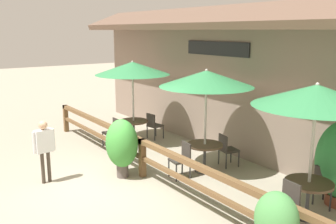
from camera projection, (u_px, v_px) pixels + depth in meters
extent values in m
plane|color=#9E937F|center=(104.00, 186.00, 8.59)|extent=(60.00, 60.00, 0.00)
cube|color=gray|center=(236.00, 92.00, 10.59)|extent=(14.00, 0.40, 3.60)
cube|color=brown|center=(225.00, 16.00, 9.84)|extent=(14.28, 1.48, 0.70)
cube|color=black|center=(216.00, 49.00, 10.71)|extent=(2.52, 0.04, 0.40)
cube|color=brown|center=(142.00, 141.00, 9.00)|extent=(10.40, 0.14, 0.11)
cube|color=brown|center=(142.00, 158.00, 9.09)|extent=(10.40, 0.10, 0.09)
cube|color=brown|center=(66.00, 118.00, 13.17)|extent=(0.14, 0.14, 0.95)
cube|color=brown|center=(142.00, 158.00, 9.09)|extent=(0.14, 0.14, 0.95)
cylinder|color=#B7B2A8|center=(133.00, 108.00, 11.76)|extent=(0.06, 0.06, 2.23)
cone|color=#33844C|center=(133.00, 68.00, 11.49)|extent=(2.31, 2.31, 0.39)
sphere|color=#B2ADA3|center=(132.00, 62.00, 11.45)|extent=(0.07, 0.07, 0.07)
cylinder|color=#4C3826|center=(134.00, 121.00, 11.85)|extent=(0.90, 0.90, 0.05)
cylinder|color=#333333|center=(134.00, 132.00, 11.92)|extent=(0.07, 0.07, 0.67)
cylinder|color=#333333|center=(134.00, 142.00, 11.99)|extent=(0.50, 0.50, 0.03)
cube|color=#332D28|center=(111.00, 133.00, 11.46)|extent=(0.42, 0.42, 0.05)
cube|color=#332D28|center=(116.00, 125.00, 11.52)|extent=(0.40, 0.04, 0.40)
cylinder|color=#2D2D2D|center=(103.00, 140.00, 11.55)|extent=(0.04, 0.04, 0.41)
cylinder|color=#2D2D2D|center=(109.00, 143.00, 11.25)|extent=(0.04, 0.04, 0.41)
cylinder|color=#2D2D2D|center=(114.00, 138.00, 11.77)|extent=(0.04, 0.04, 0.41)
cylinder|color=#2D2D2D|center=(120.00, 140.00, 11.47)|extent=(0.04, 0.04, 0.41)
cube|color=#332D28|center=(155.00, 126.00, 12.33)|extent=(0.47, 0.47, 0.05)
cube|color=#332D28|center=(151.00, 120.00, 12.15)|extent=(0.40, 0.09, 0.40)
cylinder|color=#2D2D2D|center=(163.00, 132.00, 12.37)|extent=(0.04, 0.04, 0.41)
cylinder|color=#2D2D2D|center=(156.00, 130.00, 12.64)|extent=(0.04, 0.04, 0.41)
cylinder|color=#2D2D2D|center=(155.00, 135.00, 12.11)|extent=(0.04, 0.04, 0.41)
cylinder|color=#2D2D2D|center=(147.00, 132.00, 12.39)|extent=(0.04, 0.04, 0.41)
cylinder|color=#B7B2A8|center=(205.00, 129.00, 9.30)|extent=(0.06, 0.06, 2.23)
cone|color=#33844C|center=(206.00, 78.00, 9.04)|extent=(2.31, 2.31, 0.39)
sphere|color=#B2ADA3|center=(207.00, 70.00, 8.99)|extent=(0.07, 0.07, 0.07)
cylinder|color=#4C3826|center=(205.00, 145.00, 9.39)|extent=(0.90, 0.90, 0.05)
cylinder|color=#333333|center=(205.00, 158.00, 9.47)|extent=(0.07, 0.07, 0.67)
cylinder|color=#333333|center=(204.00, 170.00, 9.54)|extent=(0.50, 0.50, 0.03)
cube|color=#332D28|center=(179.00, 160.00, 9.04)|extent=(0.47, 0.47, 0.05)
cube|color=#332D28|center=(186.00, 150.00, 9.08)|extent=(0.40, 0.09, 0.40)
cylinder|color=#2D2D2D|center=(169.00, 168.00, 9.17)|extent=(0.04, 0.04, 0.41)
cylinder|color=#2D2D2D|center=(176.00, 173.00, 8.84)|extent=(0.04, 0.04, 0.41)
cylinder|color=#2D2D2D|center=(182.00, 166.00, 9.34)|extent=(0.04, 0.04, 0.41)
cylinder|color=#2D2D2D|center=(190.00, 170.00, 9.01)|extent=(0.04, 0.04, 0.41)
cube|color=#332D28|center=(229.00, 150.00, 9.83)|extent=(0.50, 0.50, 0.05)
cube|color=#332D28|center=(223.00, 143.00, 9.71)|extent=(0.40, 0.12, 0.40)
cylinder|color=#2D2D2D|center=(239.00, 160.00, 9.78)|extent=(0.04, 0.04, 0.41)
cylinder|color=#2D2D2D|center=(231.00, 155.00, 10.12)|extent=(0.04, 0.04, 0.41)
cylinder|color=#2D2D2D|center=(226.00, 161.00, 9.63)|extent=(0.04, 0.04, 0.41)
cylinder|color=#2D2D2D|center=(219.00, 157.00, 9.97)|extent=(0.04, 0.04, 0.41)
cylinder|color=#B7B2A8|center=(311.00, 162.00, 6.96)|extent=(0.06, 0.06, 2.23)
cone|color=#33844C|center=(317.00, 95.00, 6.69)|extent=(2.31, 2.31, 0.39)
sphere|color=#B2ADA3|center=(318.00, 84.00, 6.65)|extent=(0.07, 0.07, 0.07)
cylinder|color=#4C3826|center=(309.00, 183.00, 7.05)|extent=(0.90, 0.90, 0.05)
cylinder|color=#333333|center=(307.00, 201.00, 7.13)|extent=(0.07, 0.07, 0.67)
cylinder|color=#333333|center=(306.00, 216.00, 7.20)|extent=(0.50, 0.50, 0.03)
cube|color=#332D28|center=(283.00, 207.00, 6.67)|extent=(0.46, 0.46, 0.05)
cube|color=#332D28|center=(291.00, 193.00, 6.71)|extent=(0.40, 0.07, 0.40)
cylinder|color=#2D2D2D|center=(267.00, 216.00, 6.78)|extent=(0.04, 0.04, 0.41)
cylinder|color=#2D2D2D|center=(282.00, 211.00, 6.97)|extent=(0.04, 0.04, 0.41)
cylinder|color=#2D2D2D|center=(298.00, 220.00, 6.65)|extent=(0.04, 0.04, 0.41)
cube|color=#332D28|center=(328.00, 185.00, 7.58)|extent=(0.43, 0.43, 0.05)
cube|color=#332D28|center=(324.00, 177.00, 7.42)|extent=(0.40, 0.04, 0.40)
cylinder|color=#2D2D2D|center=(324.00, 190.00, 7.89)|extent=(0.04, 0.04, 0.41)
cylinder|color=#2D2D2D|center=(330.00, 202.00, 7.37)|extent=(0.04, 0.04, 0.41)
cylinder|color=#2D2D2D|center=(313.00, 195.00, 7.67)|extent=(0.04, 0.04, 0.41)
cylinder|color=#564C47|center=(123.00, 170.00, 9.13)|extent=(0.28, 0.28, 0.35)
cylinder|color=#564C47|center=(122.00, 164.00, 9.09)|extent=(0.31, 0.31, 0.04)
ellipsoid|color=#3D8E38|center=(122.00, 143.00, 8.98)|extent=(0.84, 0.76, 1.18)
ellipsoid|color=#4C934C|center=(276.00, 219.00, 5.32)|extent=(0.65, 0.59, 0.83)
cylinder|color=#42382D|center=(49.00, 166.00, 8.80)|extent=(0.08, 0.08, 0.75)
cylinder|color=#42382D|center=(43.00, 168.00, 8.70)|extent=(0.08, 0.08, 0.75)
cube|color=silver|center=(44.00, 141.00, 8.62)|extent=(0.23, 0.43, 0.53)
cylinder|color=silver|center=(53.00, 139.00, 8.77)|extent=(0.07, 0.07, 0.51)
cylinder|color=silver|center=(34.00, 143.00, 8.46)|extent=(0.07, 0.07, 0.51)
sphere|color=tan|center=(43.00, 125.00, 8.54)|extent=(0.20, 0.20, 0.20)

